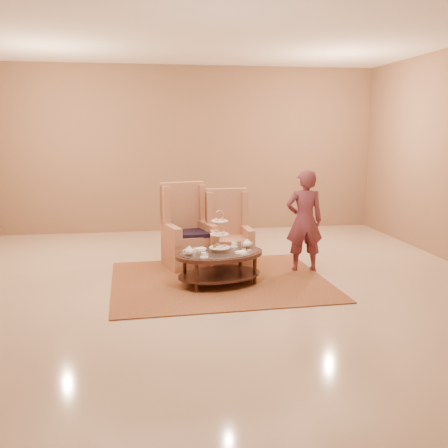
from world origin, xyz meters
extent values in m
plane|color=#CBB397|center=(0.00, 0.00, 0.00)|extent=(8.00, 8.00, 0.00)
cube|color=white|center=(0.00, 0.00, 0.00)|extent=(8.00, 8.00, 0.02)
cube|color=#8F6A4E|center=(0.00, 4.00, 1.75)|extent=(8.00, 0.04, 3.50)
cube|color=#935F34|center=(0.05, 0.14, 0.01)|extent=(3.17, 2.68, 0.02)
cylinder|color=black|center=(-0.33, -0.35, 0.21)|extent=(0.06, 0.06, 0.42)
cylinder|color=black|center=(0.51, -0.11, 0.21)|extent=(0.06, 0.06, 0.42)
cylinder|color=black|center=(-0.46, 0.09, 0.21)|extent=(0.06, 0.06, 0.42)
cylinder|color=black|center=(0.39, 0.33, 0.21)|extent=(0.06, 0.06, 0.42)
cylinder|color=white|center=(0.03, -0.01, 0.74)|extent=(0.01, 0.01, 0.53)
torus|color=white|center=(0.03, -0.01, 1.00)|extent=(0.13, 0.04, 0.13)
cylinder|color=white|center=(0.03, -0.01, 0.54)|extent=(0.36, 0.36, 0.01)
cylinder|color=white|center=(0.03, -0.01, 0.73)|extent=(0.32, 0.32, 0.01)
cylinder|color=white|center=(0.03, -0.01, 0.92)|extent=(0.29, 0.29, 0.01)
cylinder|color=#DA7270|center=(0.10, 0.01, 0.56)|extent=(0.05, 0.05, 0.03)
cylinder|color=tan|center=(0.00, 0.07, 0.56)|extent=(0.05, 0.05, 0.03)
cylinder|color=brown|center=(-0.05, -0.03, 0.56)|extent=(0.05, 0.05, 0.03)
cylinder|color=beige|center=(0.05, -0.09, 0.56)|extent=(0.05, 0.05, 0.03)
ellipsoid|color=tan|center=(0.09, 0.03, 0.75)|extent=(0.06, 0.06, 0.03)
ellipsoid|color=brown|center=(-0.01, 0.05, 0.75)|extent=(0.06, 0.06, 0.03)
ellipsoid|color=beige|center=(-0.03, -0.05, 0.75)|extent=(0.06, 0.06, 0.03)
ellipsoid|color=#DA7270|center=(0.07, -0.07, 0.75)|extent=(0.06, 0.06, 0.03)
cube|color=brown|center=(0.07, 0.04, 0.93)|extent=(0.05, 0.04, 0.02)
cube|color=beige|center=(-0.02, 0.03, 0.93)|extent=(0.05, 0.04, 0.02)
cube|color=#DA7270|center=(-0.01, -0.06, 0.93)|extent=(0.05, 0.04, 0.02)
cube|color=tan|center=(0.08, -0.05, 0.93)|extent=(0.05, 0.04, 0.02)
ellipsoid|color=white|center=(-0.41, -0.16, 0.54)|extent=(0.16, 0.16, 0.10)
cylinder|color=white|center=(-0.41, -0.16, 0.59)|extent=(0.07, 0.07, 0.01)
sphere|color=white|center=(-0.41, -0.16, 0.60)|extent=(0.03, 0.03, 0.02)
cone|color=white|center=(-0.34, -0.13, 0.54)|extent=(0.08, 0.05, 0.05)
torus|color=white|center=(-0.47, -0.17, 0.54)|extent=(0.07, 0.03, 0.07)
ellipsoid|color=white|center=(0.46, 0.17, 0.54)|extent=(0.16, 0.16, 0.10)
cylinder|color=white|center=(0.46, 0.17, 0.59)|extent=(0.07, 0.07, 0.01)
sphere|color=white|center=(0.46, 0.17, 0.60)|extent=(0.03, 0.03, 0.02)
cone|color=white|center=(0.53, 0.19, 0.54)|extent=(0.08, 0.05, 0.05)
torus|color=white|center=(0.40, 0.15, 0.54)|extent=(0.07, 0.03, 0.07)
cylinder|color=white|center=(-0.22, -0.28, 0.48)|extent=(0.14, 0.14, 0.01)
cylinder|color=white|center=(-0.22, -0.28, 0.52)|extent=(0.08, 0.08, 0.06)
torus|color=white|center=(-0.19, -0.27, 0.52)|extent=(0.04, 0.02, 0.04)
cylinder|color=white|center=(0.28, 0.26, 0.48)|extent=(0.14, 0.14, 0.01)
cylinder|color=white|center=(0.28, 0.26, 0.52)|extent=(0.08, 0.08, 0.06)
torus|color=white|center=(0.32, 0.27, 0.52)|extent=(0.04, 0.02, 0.04)
cylinder|color=white|center=(-0.23, 0.14, 0.48)|extent=(0.21, 0.21, 0.01)
cube|color=white|center=(-0.23, 0.14, 0.50)|extent=(0.18, 0.16, 0.02)
cylinder|color=white|center=(0.31, -0.15, 0.48)|extent=(0.21, 0.21, 0.01)
cube|color=white|center=(0.31, -0.15, 0.50)|extent=(0.18, 0.16, 0.02)
cylinder|color=white|center=(-0.33, 0.00, 0.51)|extent=(0.06, 0.06, 0.06)
cylinder|color=white|center=(0.45, -0.04, 0.49)|extent=(0.07, 0.07, 0.01)
cylinder|color=#DA7270|center=(0.45, -0.04, 0.50)|extent=(0.05, 0.05, 0.01)
cylinder|color=white|center=(0.38, 0.04, 0.49)|extent=(0.07, 0.07, 0.01)
cylinder|color=brown|center=(0.38, 0.04, 0.50)|extent=(0.05, 0.05, 0.01)
cylinder|color=white|center=(-0.41, 0.06, 0.49)|extent=(0.07, 0.07, 0.01)
cylinder|color=beige|center=(-0.41, 0.06, 0.50)|extent=(0.05, 0.05, 0.01)
cube|color=#B47655|center=(-0.32, 1.03, 0.22)|extent=(0.88, 0.88, 0.43)
cube|color=#B47655|center=(-0.31, 0.98, 0.48)|extent=(0.75, 0.75, 0.10)
cube|color=#B47655|center=(-0.40, 1.31, 0.67)|extent=(0.73, 0.33, 1.33)
cube|color=#B47655|center=(-0.68, 1.19, 0.97)|extent=(0.16, 0.24, 0.62)
cube|color=#B47655|center=(-0.09, 1.36, 0.97)|extent=(0.16, 0.24, 0.62)
cube|color=#B47655|center=(-0.59, 0.90, 0.56)|extent=(0.29, 0.66, 0.27)
cube|color=#B47655|center=(-0.02, 1.06, 0.56)|extent=(0.29, 0.66, 0.27)
cube|color=black|center=(-0.30, 0.95, 0.55)|extent=(0.62, 0.58, 0.06)
cube|color=#B47655|center=(0.31, 0.86, 0.20)|extent=(0.69, 0.69, 0.40)
cube|color=#B47655|center=(0.31, 0.81, 0.45)|extent=(0.59, 0.59, 0.10)
cube|color=#B47655|center=(0.30, 1.14, 0.62)|extent=(0.67, 0.16, 1.24)
cube|color=#B47655|center=(0.02, 1.09, 0.90)|extent=(0.10, 0.21, 0.57)
cube|color=#B47655|center=(0.59, 1.11, 0.90)|extent=(0.10, 0.21, 0.57)
cube|color=#B47655|center=(0.04, 0.80, 0.52)|extent=(0.14, 0.60, 0.25)
cube|color=#B47655|center=(0.59, 0.82, 0.52)|extent=(0.14, 0.60, 0.25)
imported|color=brown|center=(1.42, 0.50, 0.79)|extent=(0.60, 0.41, 1.58)
camera|label=1|loc=(-0.94, -6.76, 2.16)|focal=40.00mm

